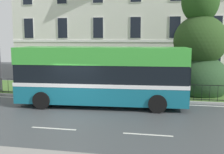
{
  "coord_description": "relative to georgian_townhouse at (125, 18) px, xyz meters",
  "views": [
    {
      "loc": [
        4.63,
        -12.58,
        3.83
      ],
      "look_at": [
        1.49,
        3.58,
        1.52
      ],
      "focal_mm": 44.66,
      "sensor_mm": 36.0,
      "label": 1
    }
  ],
  "objects": [
    {
      "name": "iron_verge_railing",
      "position": [
        -0.0,
        -11.55,
        -5.27
      ],
      "size": [
        18.11,
        0.04,
        0.97
      ],
      "color": "black",
      "rests_on": "ground_plane"
    },
    {
      "name": "ground_plane",
      "position": [
        -0.45,
        -14.89,
        -5.91
      ],
      "size": [
        60.0,
        56.0,
        0.18
      ],
      "color": "#414547"
    },
    {
      "name": "georgian_townhouse",
      "position": [
        0.0,
        0.0,
        0.0
      ],
      "size": [
        19.71,
        10.06,
        11.49
      ],
      "color": "silver",
      "rests_on": "ground_plane"
    },
    {
      "name": "single_decker_bus",
      "position": [
        0.65,
        -13.38,
        -4.15
      ],
      "size": [
        9.6,
        3.1,
        3.33
      ],
      "rotation": [
        0.0,
        0.0,
        0.07
      ],
      "color": "#15667C",
      "rests_on": "ground_plane"
    },
    {
      "name": "evergreen_tree",
      "position": [
        6.39,
        -9.26,
        -2.92
      ],
      "size": [
        3.72,
        3.72,
        8.2
      ],
      "color": "#423328",
      "rests_on": "ground_plane"
    },
    {
      "name": "litter_bin",
      "position": [
        -1.58,
        -10.74,
        -5.23
      ],
      "size": [
        0.54,
        0.54,
        1.09
      ],
      "color": "#23472D",
      "rests_on": "ground_plane"
    }
  ]
}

